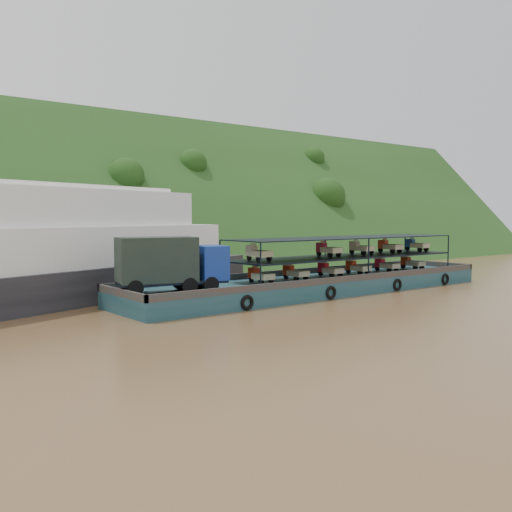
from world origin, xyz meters
TOP-DOWN VIEW (x-y plane):
  - ground at (0.00, 0.00)m, footprint 160.00×160.00m
  - hillside at (0.00, 36.00)m, footprint 140.00×39.60m
  - cargo_barge at (1.60, 1.48)m, footprint 35.02×7.18m
  - passenger_ferry at (-18.48, 10.38)m, footprint 43.96×23.51m

SIDE VIEW (x-z plane):
  - ground at x=0.00m, z-range 0.00..0.00m
  - hillside at x=0.00m, z-range -19.80..19.80m
  - cargo_barge at x=1.60m, z-range -1.24..3.70m
  - passenger_ferry at x=-18.48m, z-range -0.58..8.08m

